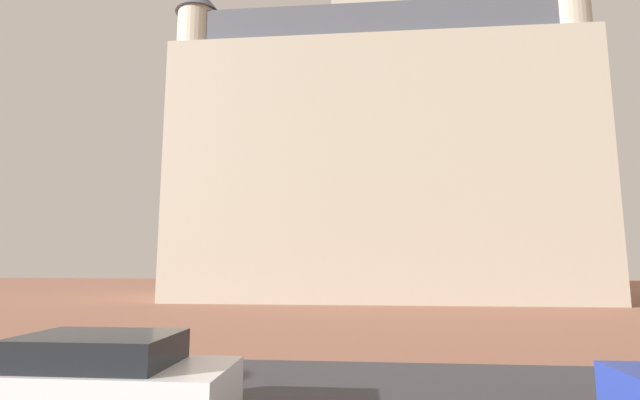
{
  "coord_description": "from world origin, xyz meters",
  "views": [
    {
      "loc": [
        1.47,
        -1.38,
        2.54
      ],
      "look_at": [
        0.32,
        11.39,
        4.32
      ],
      "focal_mm": 25.36,
      "sensor_mm": 36.0,
      "label": 1
    }
  ],
  "objects": [
    {
      "name": "ground_plane",
      "position": [
        0.0,
        10.0,
        0.0
      ],
      "size": [
        120.0,
        120.0,
        0.0
      ],
      "primitive_type": "plane",
      "color": "#93604C"
    },
    {
      "name": "car_white",
      "position": [
        -2.58,
        5.5,
        0.7
      ],
      "size": [
        4.11,
        1.94,
        1.44
      ],
      "color": "silver",
      "rests_on": "ground_plane"
    },
    {
      "name": "landmark_building",
      "position": [
        2.68,
        32.35,
        11.23
      ],
      "size": [
        28.42,
        12.41,
        38.4
      ],
      "color": "#B2A893",
      "rests_on": "ground_plane"
    }
  ]
}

